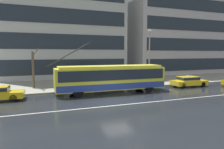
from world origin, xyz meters
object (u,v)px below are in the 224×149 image
Objects in this scene: taxi_ahead_of_bus at (189,81)px; pedestrian_at_shelter at (107,79)px; pedestrian_approaching_curb at (76,75)px; street_lamp at (149,53)px; bus_shelter at (80,72)px; trolleybus at (111,78)px; street_tree_bare at (33,68)px.

pedestrian_at_shelter is (-9.77, 2.53, 0.41)m from taxi_ahead_of_bus.
taxi_ahead_of_bus is at bearing -10.36° from pedestrian_approaching_curb.
bus_shelter is at bearing 172.38° from street_lamp.
street_lamp is at bearing -1.91° from pedestrian_approaching_curb.
trolleybus is 2.73× the size of taxi_ahead_of_bus.
pedestrian_at_shelter is 0.36× the size of street_tree_bare.
street_lamp reaches higher than pedestrian_approaching_curb.
pedestrian_at_shelter is at bearing 165.50° from taxi_ahead_of_bus.
pedestrian_approaching_curb is (-3.67, -0.07, 0.65)m from pedestrian_at_shelter.
bus_shelter is 1.07m from pedestrian_approaching_curb.
street_lamp is 1.50× the size of street_tree_bare.
street_lamp reaches higher than street_tree_bare.
pedestrian_approaching_curb reaches higher than taxi_ahead_of_bus.
taxi_ahead_of_bus is 2.70× the size of pedestrian_at_shelter.
street_tree_bare is (-17.84, 4.72, 1.78)m from taxi_ahead_of_bus.
pedestrian_at_shelter is at bearing 79.44° from trolleybus.
street_tree_bare is (-7.56, 4.92, 0.91)m from trolleybus.
trolleybus is at bearing -54.17° from bus_shelter.
pedestrian_at_shelter is 3.72m from pedestrian_approaching_curb.
pedestrian_approaching_curb is at bearing -178.91° from pedestrian_at_shelter.
trolleybus reaches higher than pedestrian_approaching_curb.
street_lamp is at bearing 153.58° from taxi_ahead_of_bus.
taxi_ahead_of_bus is 5.96m from street_lamp.
pedestrian_at_shelter is (3.02, -0.76, -0.84)m from bus_shelter.
bus_shelter is 8.82m from street_lamp.
pedestrian_approaching_curb is at bearing -127.78° from bus_shelter.
bus_shelter is at bearing 52.22° from pedestrian_approaching_curb.
street_tree_bare is (-8.07, 2.20, 1.37)m from pedestrian_at_shelter.
street_tree_bare reaches higher than taxi_ahead_of_bus.
street_lamp is at bearing -7.62° from bus_shelter.
street_tree_bare reaches higher than pedestrian_approaching_curb.
trolleybus is at bearing -40.06° from pedestrian_approaching_curb.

